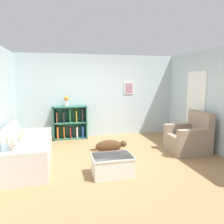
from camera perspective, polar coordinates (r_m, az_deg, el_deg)
The scene contains 9 objects.
ground_plane at distance 5.18m, azimuth 1.05°, elevation -12.22°, with size 14.00×14.00×0.00m, color #997047.
wall_back at distance 7.06m, azimuth -3.48°, elevation 4.22°, with size 5.60×0.13×2.60m.
wall_right at distance 6.05m, azimuth 25.15°, elevation 2.59°, with size 0.16×5.00×2.60m.
couch at distance 5.04m, azimuth -22.09°, elevation -9.89°, with size 0.95×1.95×0.82m.
bookshelf at distance 6.88m, azimuth -10.87°, elevation -2.82°, with size 1.03×0.30×1.02m.
recliner_chair at distance 5.90m, azimuth 19.58°, elevation -6.41°, with size 0.90×0.84×1.03m.
coffee_table at distance 4.32m, azimuth 0.08°, elevation -13.60°, with size 0.78×0.54×0.39m.
dog at distance 5.61m, azimuth -0.61°, elevation -8.85°, with size 0.96×0.28×0.31m.
vase at distance 6.75m, azimuth -11.79°, elevation 2.98°, with size 0.15×0.15×0.31m.
Camera 1 is at (-1.21, -4.68, 1.85)m, focal length 35.00 mm.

